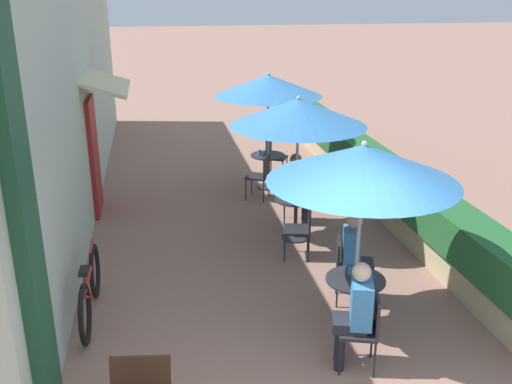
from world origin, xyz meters
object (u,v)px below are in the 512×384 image
at_px(coffee_cup_mid, 295,193).
at_px(seated_patron_mid_left, 297,185).
at_px(coffee_cup_far, 260,152).
at_px(cafe_chair_near_left, 346,265).
at_px(cafe_chair_near_right, 365,326).
at_px(patio_umbrella_near, 363,164).
at_px(seated_patron_near_left, 356,254).
at_px(patio_umbrella_mid, 298,112).
at_px(patio_table_mid, 296,211).
at_px(cafe_chair_far_left, 273,154).
at_px(coffee_cup_near, 351,271).
at_px(patio_table_far, 268,165).
at_px(bicycle_leaning, 90,290).
at_px(seated_patron_near_right, 356,311).
at_px(cafe_chair_mid_right, 302,226).
at_px(cafe_chair_far_right, 261,174).
at_px(patio_umbrella_far, 268,85).
at_px(patio_table_near, 355,295).
at_px(cafe_chair_mid_left, 291,194).

bearing_deg(coffee_cup_mid, seated_patron_mid_left, 72.66).
bearing_deg(coffee_cup_far, coffee_cup_mid, -87.29).
xyz_separation_m(cafe_chair_near_left, cafe_chair_near_right, (-0.25, -1.36, 0.00)).
bearing_deg(cafe_chair_near_left, patio_umbrella_near, 6.33).
bearing_deg(seated_patron_near_left, patio_umbrella_mid, -156.26).
relative_size(patio_table_mid, cafe_chair_far_left, 0.81).
xyz_separation_m(coffee_cup_near, patio_table_far, (0.05, 5.19, -0.26)).
relative_size(seated_patron_near_left, cafe_chair_far_left, 1.44).
bearing_deg(bicycle_leaning, seated_patron_near_right, -26.95).
bearing_deg(cafe_chair_mid_right, cafe_chair_far_right, 15.57).
bearing_deg(coffee_cup_mid, cafe_chair_near_left, -86.40).
bearing_deg(cafe_chair_near_right, cafe_chair_near_left, 6.33).
bearing_deg(bicycle_leaning, patio_umbrella_far, 55.75).
distance_m(cafe_chair_near_right, cafe_chair_far_right, 5.35).
distance_m(patio_table_near, coffee_cup_far, 5.35).
xyz_separation_m(cafe_chair_mid_right, cafe_chair_far_right, (-0.13, 2.61, 0.00)).
bearing_deg(cafe_chair_far_right, patio_umbrella_near, -149.09).
distance_m(patio_umbrella_mid, seated_patron_mid_left, 1.57).
height_order(patio_table_near, coffee_cup_near, coffee_cup_near).
bearing_deg(cafe_chair_mid_right, seated_patron_mid_left, 1.71).
distance_m(seated_patron_mid_left, patio_umbrella_far, 2.37).
relative_size(patio_table_near, coffee_cup_near, 7.78).
distance_m(cafe_chair_mid_left, coffee_cup_far, 1.94).
height_order(patio_table_mid, cafe_chair_mid_right, cafe_chair_mid_right).
height_order(seated_patron_near_left, cafe_chair_mid_right, seated_patron_near_left).
xyz_separation_m(cafe_chair_mid_left, patio_umbrella_far, (-0.03, 1.88, 1.59)).
xyz_separation_m(seated_patron_near_right, coffee_cup_far, (0.10, 6.00, 0.06)).
bearing_deg(patio_table_mid, coffee_cup_mid, 82.75).
relative_size(cafe_chair_near_left, seated_patron_mid_left, 0.70).
height_order(cafe_chair_near_left, cafe_chair_far_right, same).
bearing_deg(cafe_chair_mid_left, cafe_chair_far_left, -172.46).
bearing_deg(cafe_chair_near_left, patio_table_mid, -159.10).
height_order(seated_patron_near_left, patio_umbrella_far, patio_umbrella_far).
bearing_deg(seated_patron_near_left, cafe_chair_near_right, 1.71).
relative_size(cafe_chair_mid_right, coffee_cup_mid, 9.67).
distance_m(cafe_chair_mid_right, cafe_chair_far_left, 3.92).
height_order(coffee_cup_mid, coffee_cup_far, same).
height_order(seated_patron_near_left, patio_umbrella_mid, patio_umbrella_mid).
relative_size(patio_table_mid, coffee_cup_mid, 7.78).
xyz_separation_m(patio_umbrella_near, seated_patron_near_left, (0.23, 0.65, -1.41)).
distance_m(cafe_chair_far_right, coffee_cup_far, 0.73).
xyz_separation_m(cafe_chair_mid_right, bicycle_leaning, (-3.00, -1.17, -0.14)).
height_order(coffee_cup_near, seated_patron_mid_left, seated_patron_mid_left).
height_order(cafe_chair_near_left, patio_umbrella_far, patio_umbrella_far).
xyz_separation_m(patio_umbrella_far, cafe_chair_far_right, (-0.26, -0.64, -1.59)).
bearing_deg(patio_umbrella_mid, seated_patron_mid_left, 74.28).
distance_m(seated_patron_near_right, patio_table_far, 5.97).
bearing_deg(cafe_chair_near_right, patio_table_mid, 15.05).
bearing_deg(coffee_cup_near, coffee_cup_mid, 89.76).
xyz_separation_m(cafe_chair_near_right, bicycle_leaning, (-2.98, 1.56, -0.14)).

